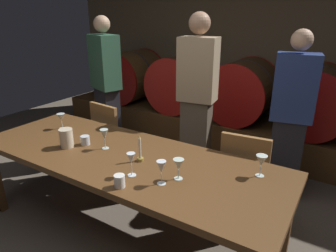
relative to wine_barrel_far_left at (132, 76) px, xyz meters
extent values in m
cube|color=brown|center=(1.87, 0.55, 0.56)|extent=(6.37, 0.24, 2.76)
cube|color=brown|center=(1.87, 0.00, -0.61)|extent=(5.73, 0.90, 0.42)
cylinder|color=brown|center=(0.00, 0.00, 0.00)|extent=(0.81, 0.77, 0.81)
cylinder|color=maroon|center=(0.00, -0.40, 0.00)|extent=(0.82, 0.03, 0.82)
cylinder|color=maroon|center=(0.00, 0.40, 0.00)|extent=(0.82, 0.03, 0.82)
cylinder|color=#2D2D33|center=(0.00, 0.00, 0.00)|extent=(0.81, 0.04, 0.81)
cylinder|color=#513319|center=(0.96, 0.00, 0.00)|extent=(0.81, 0.77, 0.81)
cylinder|color=#B21C16|center=(0.96, -0.40, 0.00)|extent=(0.82, 0.03, 0.82)
cylinder|color=#B21C16|center=(0.96, 0.40, 0.00)|extent=(0.82, 0.03, 0.82)
cylinder|color=#2D2D33|center=(0.96, 0.00, 0.00)|extent=(0.81, 0.04, 0.81)
cylinder|color=#513319|center=(1.89, 0.00, 0.00)|extent=(0.81, 0.77, 0.81)
cylinder|color=#9E1411|center=(1.89, -0.40, 0.00)|extent=(0.82, 0.03, 0.82)
cylinder|color=#9E1411|center=(1.89, 0.40, 0.00)|extent=(0.82, 0.03, 0.82)
cylinder|color=#2D2D33|center=(1.89, 0.00, 0.00)|extent=(0.81, 0.04, 0.81)
cylinder|color=#513319|center=(2.78, 0.00, 0.00)|extent=(0.81, 0.77, 0.81)
cylinder|color=maroon|center=(2.78, -0.40, 0.00)|extent=(0.82, 0.03, 0.82)
cylinder|color=maroon|center=(2.78, 0.40, 0.00)|extent=(0.82, 0.03, 0.82)
cylinder|color=#2D2D33|center=(2.78, 0.00, 0.00)|extent=(0.81, 0.04, 0.81)
cube|color=brown|center=(1.69, -2.25, -0.11)|extent=(2.60, 0.94, 0.05)
cube|color=brown|center=(0.46, -1.84, -0.48)|extent=(0.07, 0.07, 0.69)
cube|color=brown|center=(2.91, -1.84, -0.48)|extent=(0.07, 0.07, 0.69)
cube|color=olive|center=(0.93, -1.47, -0.38)|extent=(0.44, 0.44, 0.04)
cube|color=olive|center=(0.91, -1.64, -0.15)|extent=(0.40, 0.08, 0.42)
cube|color=olive|center=(1.12, -1.32, -0.61)|extent=(0.05, 0.05, 0.42)
cube|color=olive|center=(0.78, -1.28, -0.61)|extent=(0.05, 0.05, 0.42)
cube|color=olive|center=(1.08, -1.65, -0.61)|extent=(0.05, 0.05, 0.42)
cube|color=olive|center=(0.74, -1.62, -0.61)|extent=(0.05, 0.05, 0.42)
cube|color=olive|center=(2.48, -1.51, -0.38)|extent=(0.44, 0.44, 0.04)
cube|color=olive|center=(2.50, -1.69, -0.15)|extent=(0.40, 0.08, 0.42)
cube|color=olive|center=(2.63, -1.33, -0.61)|extent=(0.05, 0.05, 0.42)
cube|color=olive|center=(2.30, -1.36, -0.61)|extent=(0.05, 0.05, 0.42)
cube|color=olive|center=(2.67, -1.66, -0.61)|extent=(0.05, 0.05, 0.42)
cube|color=olive|center=(2.33, -1.70, -0.61)|extent=(0.05, 0.05, 0.42)
cube|color=black|center=(0.55, -1.19, -0.36)|extent=(0.35, 0.29, 0.92)
cube|color=#336047|center=(0.55, -1.19, 0.42)|extent=(0.44, 0.35, 0.64)
sphere|color=#D8A884|center=(0.55, -1.19, 0.86)|extent=(0.19, 0.19, 0.19)
cube|color=brown|center=(1.78, -1.15, -0.35)|extent=(0.32, 0.24, 0.94)
cube|color=tan|center=(1.78, -1.15, 0.44)|extent=(0.41, 0.29, 0.64)
sphere|color=tan|center=(1.78, -1.15, 0.89)|extent=(0.21, 0.21, 0.21)
cube|color=black|center=(2.69, -0.94, -0.40)|extent=(0.33, 0.25, 0.83)
cube|color=navy|center=(2.69, -0.94, 0.33)|extent=(0.42, 0.31, 0.63)
sphere|color=#D8A884|center=(2.69, -0.94, 0.76)|extent=(0.19, 0.19, 0.19)
cylinder|color=olive|center=(1.87, -2.26, -0.07)|extent=(0.05, 0.05, 0.02)
cylinder|color=#EDE5CC|center=(1.87, -2.26, 0.02)|extent=(0.02, 0.02, 0.16)
cone|color=yellow|center=(1.87, -2.26, 0.12)|extent=(0.01, 0.01, 0.02)
cylinder|color=beige|center=(1.19, -2.38, 0.00)|extent=(0.11, 0.11, 0.16)
cylinder|color=silver|center=(0.80, -2.11, -0.08)|extent=(0.06, 0.06, 0.00)
cylinder|color=silver|center=(0.80, -2.11, -0.04)|extent=(0.01, 0.01, 0.07)
cone|color=silver|center=(0.80, -2.11, 0.03)|extent=(0.08, 0.08, 0.07)
cylinder|color=silver|center=(1.48, -2.23, -0.08)|extent=(0.06, 0.06, 0.00)
cylinder|color=silver|center=(1.48, -2.23, -0.04)|extent=(0.01, 0.01, 0.08)
cone|color=silver|center=(1.48, -2.23, 0.04)|extent=(0.07, 0.07, 0.09)
cylinder|color=white|center=(1.95, -2.47, -0.08)|extent=(0.06, 0.06, 0.00)
cylinder|color=white|center=(1.95, -2.47, -0.04)|extent=(0.01, 0.01, 0.09)
cone|color=white|center=(1.95, -2.47, 0.05)|extent=(0.06, 0.06, 0.08)
cylinder|color=white|center=(2.18, -2.45, -0.08)|extent=(0.06, 0.06, 0.00)
cylinder|color=white|center=(2.18, -2.45, -0.04)|extent=(0.01, 0.01, 0.08)
cone|color=white|center=(2.18, -2.45, 0.04)|extent=(0.06, 0.06, 0.09)
cylinder|color=silver|center=(2.25, -2.34, -0.08)|extent=(0.06, 0.06, 0.00)
cylinder|color=silver|center=(2.25, -2.34, -0.05)|extent=(0.01, 0.01, 0.07)
cone|color=silver|center=(2.25, -2.34, 0.03)|extent=(0.08, 0.08, 0.08)
cylinder|color=silver|center=(2.71, -2.00, -0.08)|extent=(0.06, 0.06, 0.00)
cylinder|color=silver|center=(2.71, -2.00, -0.04)|extent=(0.01, 0.01, 0.07)
cone|color=silver|center=(2.71, -2.00, 0.03)|extent=(0.08, 0.08, 0.08)
cylinder|color=silver|center=(1.28, -2.26, -0.04)|extent=(0.08, 0.08, 0.08)
cylinder|color=white|center=(1.97, -2.62, -0.04)|extent=(0.07, 0.07, 0.09)
camera|label=1|loc=(3.14, -3.90, 0.97)|focal=32.23mm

